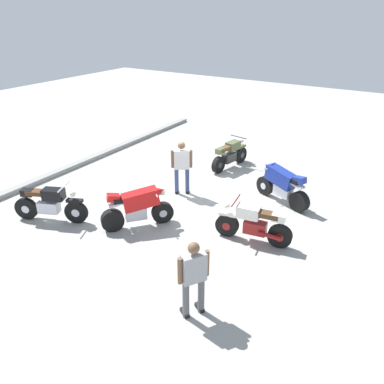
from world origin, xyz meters
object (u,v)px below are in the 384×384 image
(motorcycle_olive_vintage, at_px, (230,155))
(motorcycle_black_cruiser, at_px, (50,204))
(motorcycle_blue_sportbike, at_px, (282,184))
(motorcycle_red_sportbike, at_px, (138,206))
(person_in_gray_shirt, at_px, (194,275))
(person_in_white_shirt, at_px, (182,164))
(motorcycle_cream_vintage, at_px, (254,224))

(motorcycle_olive_vintage, bearing_deg, motorcycle_black_cruiser, 168.07)
(motorcycle_blue_sportbike, xyz_separation_m, motorcycle_olive_vintage, (1.65, 2.58, -0.11))
(motorcycle_red_sportbike, height_order, person_in_gray_shirt, person_in_gray_shirt)
(motorcycle_black_cruiser, relative_size, person_in_white_shirt, 1.15)
(person_in_gray_shirt, bearing_deg, person_in_white_shirt, -22.00)
(person_in_gray_shirt, bearing_deg, motorcycle_olive_vintage, -35.93)
(motorcycle_black_cruiser, relative_size, motorcycle_olive_vintage, 1.00)
(motorcycle_black_cruiser, bearing_deg, person_in_gray_shirt, -34.35)
(motorcycle_red_sportbike, relative_size, person_in_white_shirt, 0.95)
(motorcycle_black_cruiser, xyz_separation_m, person_in_gray_shirt, (-0.96, -5.21, 0.40))
(motorcycle_cream_vintage, xyz_separation_m, motorcycle_black_cruiser, (-2.00, 5.12, 0.03))
(motorcycle_cream_vintage, relative_size, person_in_white_shirt, 1.14)
(person_in_gray_shirt, bearing_deg, motorcycle_blue_sportbike, -55.17)
(motorcycle_blue_sportbike, distance_m, person_in_white_shirt, 3.08)
(motorcycle_black_cruiser, distance_m, person_in_gray_shirt, 5.31)
(motorcycle_blue_sportbike, height_order, person_in_white_shirt, person_in_white_shirt)
(motorcycle_red_sportbike, bearing_deg, motorcycle_cream_vintage, -32.11)
(motorcycle_blue_sportbike, bearing_deg, motorcycle_red_sportbike, 72.90)
(motorcycle_olive_vintage, height_order, motorcycle_red_sportbike, motorcycle_red_sportbike)
(motorcycle_olive_vintage, height_order, person_in_white_shirt, person_in_white_shirt)
(person_in_white_shirt, bearing_deg, motorcycle_olive_vintage, -39.85)
(motorcycle_red_sportbike, distance_m, person_in_gray_shirt, 3.61)
(motorcycle_blue_sportbike, bearing_deg, person_in_white_shirt, 42.55)
(motorcycle_black_cruiser, xyz_separation_m, motorcycle_olive_vintage, (6.07, -2.38, -0.03))
(motorcycle_black_cruiser, distance_m, motorcycle_olive_vintage, 6.52)
(motorcycle_blue_sportbike, relative_size, motorcycle_olive_vintage, 0.96)
(motorcycle_blue_sportbike, bearing_deg, person_in_gray_shirt, 114.55)
(motorcycle_cream_vintage, height_order, motorcycle_blue_sportbike, motorcycle_blue_sportbike)
(motorcycle_black_cruiser, height_order, motorcycle_blue_sportbike, motorcycle_blue_sportbike)
(motorcycle_blue_sportbike, bearing_deg, motorcycle_cream_vintage, 115.83)
(motorcycle_red_sportbike, bearing_deg, person_in_gray_shirt, -84.29)
(motorcycle_olive_vintage, relative_size, motorcycle_red_sportbike, 1.20)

